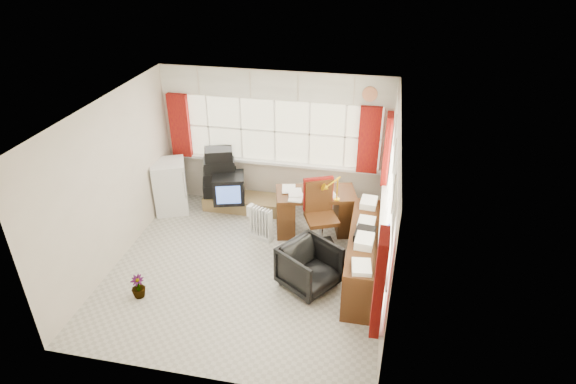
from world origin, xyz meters
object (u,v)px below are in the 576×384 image
credenza (365,255)px  mini_fridge (170,186)px  crt_tv (229,188)px  tv_bench (243,202)px  desk_lamp (337,183)px  task_chair (319,212)px  office_chair (309,267)px  radiator (261,226)px  desk (315,210)px

credenza → mini_fridge: size_ratio=2.10×
crt_tv → tv_bench: bearing=41.6°
credenza → crt_tv: 2.82m
desk_lamp → crt_tv: desk_lamp is taller
task_chair → office_chair: 1.08m
radiator → mini_fridge: bearing=162.5°
desk → tv_bench: bearing=161.8°
desk_lamp → tv_bench: bearing=160.2°
crt_tv → task_chair: bearing=-21.2°
desk_lamp → credenza: bearing=-59.1°
radiator → tv_bench: radiator is taller
credenza → mini_fridge: 3.74m
desk → tv_bench: size_ratio=1.00×
mini_fridge → tv_bench: bearing=13.1°
desk → task_chair: size_ratio=1.21×
desk_lamp → tv_bench: size_ratio=0.30×
task_chair → radiator: size_ratio=2.01×
desk → task_chair: bearing=-72.6°
office_chair → mini_fridge: bearing=94.5°
desk_lamp → radiator: size_ratio=0.74×
credenza → tv_bench: 2.75m
crt_tv → office_chair: bearing=-44.8°
credenza → crt_tv: size_ratio=3.05×
mini_fridge → task_chair: bearing=-11.1°
desk_lamp → credenza: (0.54, -0.89, -0.64)m
desk_lamp → desk: bearing=154.4°
desk → crt_tv: size_ratio=2.14×
desk → tv_bench: desk is taller
office_chair → radiator: bearing=77.7°
desk_lamp → task_chair: (-0.24, -0.21, -0.42)m
crt_tv → credenza: bearing=-28.5°
radiator → mini_fridge: size_ratio=0.61×
office_chair → crt_tv: (-1.72, 1.71, 0.16)m
tv_bench → task_chair: bearing=-29.0°
desk_lamp → task_chair: desk_lamp is taller
task_chair → office_chair: task_chair is taller
task_chair → tv_bench: 1.79m
desk_lamp → mini_fridge: size_ratio=0.45×
desk → credenza: size_ratio=0.70×
tv_bench → crt_tv: bearing=-138.4°
task_chair → desk: bearing=107.4°
desk → desk_lamp: (0.36, -0.17, 0.63)m
office_chair → crt_tv: crt_tv is taller
desk_lamp → office_chair: size_ratio=0.58×
crt_tv → mini_fridge: size_ratio=0.69×
desk → crt_tv: bearing=169.9°
desk → radiator: size_ratio=2.43×
office_chair → radiator: (-0.96, 1.02, -0.10)m
task_chair → mini_fridge: task_chair is taller
radiator → mini_fridge: 1.92m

